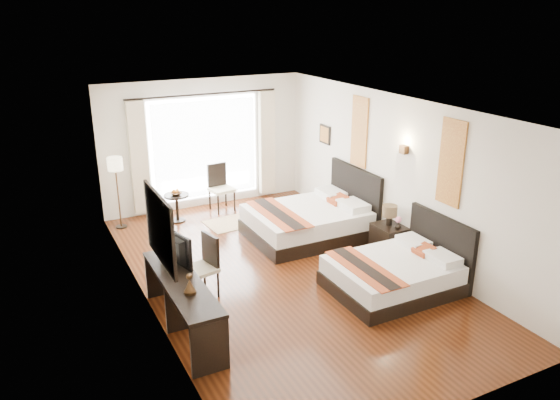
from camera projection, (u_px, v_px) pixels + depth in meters
name	position (u px, v px, depth m)	size (l,w,h in m)	color
floor	(283.00, 273.00, 9.14)	(4.50, 7.50, 0.01)	#38180A
ceiling	(283.00, 106.00, 8.20)	(4.50, 7.50, 0.02)	white
wall_headboard	(396.00, 175.00, 9.62)	(0.01, 7.50, 2.80)	silver
wall_desk	(142.00, 217.00, 7.71)	(0.01, 7.50, 2.80)	silver
wall_window	(204.00, 144.00, 11.81)	(4.50, 0.01, 2.80)	silver
wall_entry	(452.00, 301.00, 5.52)	(4.50, 0.01, 2.80)	silver
window_glass	(205.00, 148.00, 11.83)	(2.40, 0.02, 2.20)	white
sheer_curtain	(206.00, 149.00, 11.78)	(2.30, 0.02, 2.10)	white
drape_left	(139.00, 158.00, 11.14)	(0.35, 0.14, 2.35)	beige
drape_right	(267.00, 143.00, 12.37)	(0.35, 0.14, 2.35)	beige
art_panel_near	(451.00, 163.00, 8.35)	(0.03, 0.50, 1.35)	#893814
art_panel_far	(359.00, 132.00, 10.40)	(0.03, 0.50, 1.35)	#893814
wall_sconce	(404.00, 150.00, 9.24)	(0.10, 0.14, 0.14)	#422B17
mirror_frame	(160.00, 228.00, 6.93)	(0.04, 1.25, 0.95)	black
mirror_glass	(162.00, 228.00, 6.94)	(0.01, 1.12, 0.82)	white
bed_near	(397.00, 273.00, 8.53)	(1.93, 1.50, 1.08)	black
bed_far	(311.00, 220.00, 10.51)	(2.22, 1.73, 1.25)	black
nightstand	(389.00, 240.00, 9.72)	(0.47, 0.58, 0.56)	black
table_lamp	(390.00, 213.00, 9.59)	(0.27, 0.27, 0.42)	black
vase	(398.00, 229.00, 9.48)	(0.11, 0.11, 0.12)	black
console_desk	(183.00, 305.00, 7.42)	(0.50, 2.20, 0.76)	black
television	(170.00, 248.00, 7.68)	(0.84, 0.11, 0.48)	black
bronze_figurine	(190.00, 285.00, 6.92)	(0.16, 0.16, 0.24)	#422B17
desk_chair	(202.00, 278.00, 8.32)	(0.54, 0.54, 0.98)	#C3B996
floor_lamp	(115.00, 169.00, 10.60)	(0.29, 0.29, 1.46)	black
side_table	(177.00, 208.00, 11.24)	(0.51, 0.51, 0.58)	black
fruit_bowl	(176.00, 194.00, 11.10)	(0.22, 0.22, 0.05)	#473119
window_chair	(222.00, 196.00, 11.86)	(0.52, 0.52, 1.01)	#C3B996
jute_rug	(235.00, 222.00, 11.26)	(1.18, 0.80, 0.01)	tan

